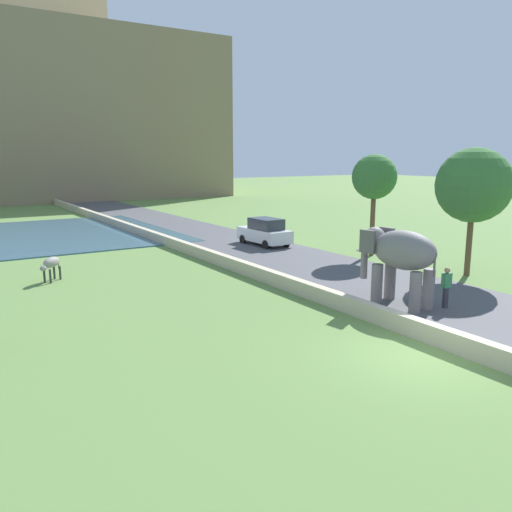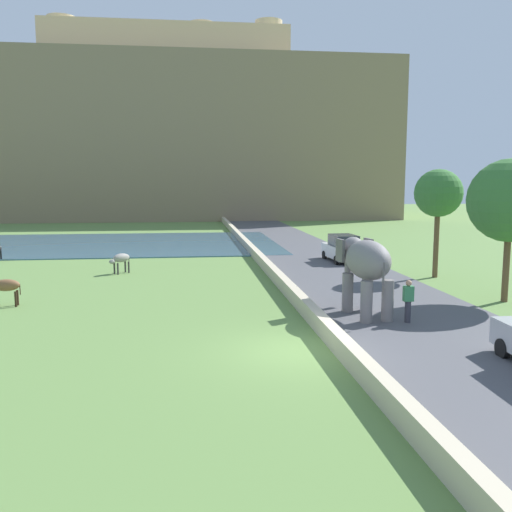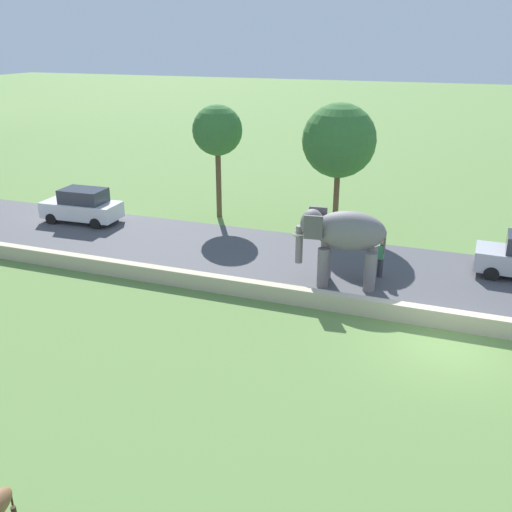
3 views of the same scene
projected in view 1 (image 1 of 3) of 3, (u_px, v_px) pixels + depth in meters
The scene contains 9 objects.
ground_plane at pixel (420, 357), 14.98m from camera, with size 220.00×220.00×0.00m, color #608442.
road_surface at pixel (231, 244), 34.18m from camera, with size 7.00×120.00×0.06m, color #4C4C51.
barrier_wall at pixel (191, 249), 30.47m from camera, with size 0.40×110.00×0.63m, color beige.
elephant at pixel (399, 254), 19.74m from camera, with size 1.69×3.54×2.99m.
person_beside_elephant at pixel (446, 287), 19.51m from camera, with size 0.36×0.22×1.63m.
car_white at pixel (265, 232), 33.40m from camera, with size 1.92×4.07×1.80m.
cow_grey at pixel (51, 264), 23.85m from camera, with size 1.21×1.22×1.15m.
tree_near at pixel (474, 186), 24.42m from camera, with size 3.56×3.56×6.16m.
tree_mid at pixel (374, 178), 29.41m from camera, with size 2.56×2.56×5.86m.
Camera 1 is at (-11.61, -9.38, 5.75)m, focal length 36.14 mm.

